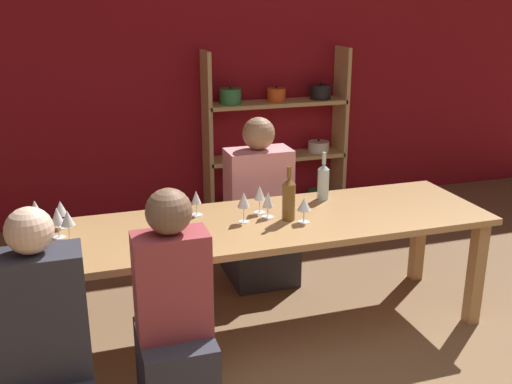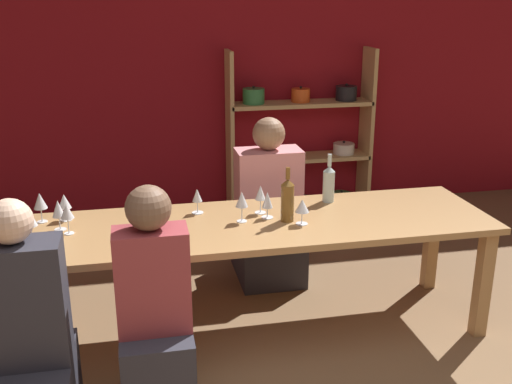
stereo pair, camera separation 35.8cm
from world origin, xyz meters
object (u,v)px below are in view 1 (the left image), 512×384
object	(u,v)px
wine_glass_white_e	(260,194)
person_far_a	(258,221)
cell_phone	(161,242)
wine_glass_red_d	(30,228)
wine_glass_white_c	(244,201)
wine_glass_red_a	(68,219)
wine_glass_red_c	(196,199)
wine_glass_white_a	(57,217)
wine_glass_red_b	(61,209)
wine_glass_empty_a	(35,209)
wine_glass_white_f	(268,200)
wine_bottle_dark	(323,181)
person_near_b	(47,372)
person_near_a	(175,340)
shelf_unit	(277,146)
wine_glass_empty_b	(43,253)
wine_glass_white_b	(177,238)
dining_table	(261,234)
wine_glass_white_d	(304,205)
wine_bottle_green	(289,198)

from	to	relation	value
wine_glass_white_e	person_far_a	bearing A→B (deg)	72.52
cell_phone	wine_glass_red_d	bearing A→B (deg)	167.45
wine_glass_white_c	person_far_a	world-z (taller)	person_far_a
wine_glass_red_a	wine_glass_red_c	bearing A→B (deg)	14.20
wine_glass_white_a	wine_glass_red_b	world-z (taller)	wine_glass_white_a
wine_glass_empty_a	wine_glass_white_f	bearing A→B (deg)	-8.72
wine_bottle_dark	wine_glass_red_c	distance (m)	0.85
wine_glass_white_c	person_near_b	bearing A→B (deg)	-145.86
wine_glass_red_b	wine_glass_red_c	world-z (taller)	wine_glass_red_b
wine_bottle_dark	wine_glass_red_d	size ratio (longest dim) A/B	1.91
wine_glass_white_e	person_near_a	world-z (taller)	person_near_a
wine_glass_red_d	person_near_a	xyz separation A→B (m)	(0.63, -0.69, -0.38)
wine_glass_white_f	wine_glass_red_d	size ratio (longest dim) A/B	0.99
wine_glass_white_e	wine_glass_white_c	bearing A→B (deg)	-138.63
shelf_unit	wine_glass_empty_b	bearing A→B (deg)	-130.46
wine_glass_empty_b	wine_glass_white_f	size ratio (longest dim) A/B	0.94
wine_glass_white_b	wine_glass_white_e	size ratio (longest dim) A/B	0.85
wine_glass_empty_b	wine_glass_white_f	world-z (taller)	wine_glass_white_f
wine_glass_white_b	wine_glass_empty_a	distance (m)	0.92
wine_glass_red_a	cell_phone	size ratio (longest dim) A/B	1.07
wine_glass_red_c	wine_glass_white_e	bearing A→B (deg)	-11.67
dining_table	wine_glass_empty_b	xyz separation A→B (m)	(-1.21, -0.35, 0.19)
wine_glass_white_d	person_near_a	size ratio (longest dim) A/B	0.13
wine_glass_red_b	wine_glass_red_d	world-z (taller)	wine_glass_red_d
dining_table	wine_glass_empty_b	bearing A→B (deg)	-164.03
wine_glass_white_e	dining_table	bearing A→B (deg)	-104.34
person_far_a	wine_glass_empty_b	bearing A→B (deg)	37.13
cell_phone	wine_glass_white_f	bearing A→B (deg)	15.97
wine_glass_white_c	shelf_unit	bearing A→B (deg)	65.13
person_near_a	wine_glass_red_a	bearing A→B (deg)	121.19
wine_glass_white_f	cell_phone	xyz separation A→B (m)	(-0.67, -0.19, -0.10)
wine_bottle_dark	person_far_a	bearing A→B (deg)	120.89
shelf_unit	wine_glass_empty_a	world-z (taller)	shelf_unit
wine_bottle_green	person_near_b	distance (m)	1.62
person_near_b	wine_bottle_dark	bearing A→B (deg)	30.02
wine_bottle_green	wine_glass_red_c	distance (m)	0.56
wine_glass_white_a	cell_phone	size ratio (longest dim) A/B	1.07
wine_glass_empty_a	wine_glass_white_d	bearing A→B (deg)	-13.06
wine_glass_red_b	wine_glass_white_f	bearing A→B (deg)	-9.80
wine_glass_white_e	wine_bottle_green	bearing A→B (deg)	-52.37
wine_glass_red_d	wine_glass_empty_a	bearing A→B (deg)	84.59
wine_glass_red_b	cell_phone	xyz separation A→B (m)	(0.51, -0.40, -0.11)
wine_glass_white_d	wine_glass_empty_a	xyz separation A→B (m)	(-1.49, 0.35, 0.02)
wine_glass_red_d	dining_table	bearing A→B (deg)	-0.20
person_near_b	dining_table	bearing A→B (deg)	31.26
wine_glass_red_c	cell_phone	xyz separation A→B (m)	(-0.27, -0.36, -0.10)
dining_table	cell_phone	size ratio (longest dim) A/B	16.79
wine_bottle_dark	person_far_a	xyz separation A→B (m)	(-0.29, 0.48, -0.42)
wine_bottle_dark	wine_glass_red_b	world-z (taller)	wine_bottle_dark
person_far_a	person_near_b	world-z (taller)	person_near_b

